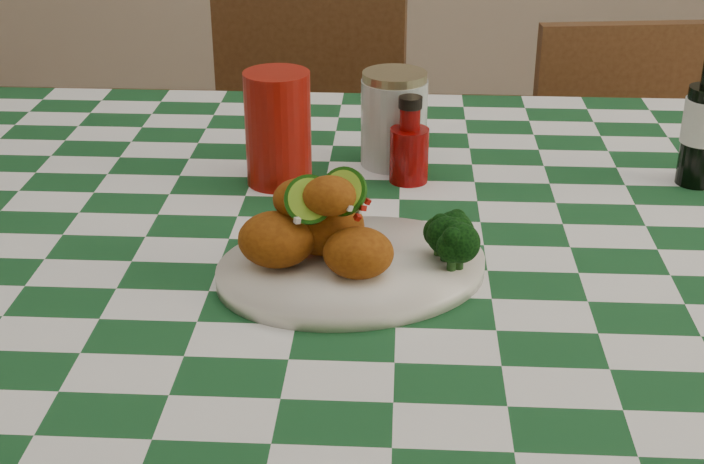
# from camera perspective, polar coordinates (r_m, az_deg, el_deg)

# --- Properties ---
(plate) EXTENTS (0.37, 0.32, 0.02)m
(plate) POSITION_cam_1_polar(r_m,az_deg,el_deg) (1.10, 0.00, -2.16)
(plate) COLOR silver
(plate) RESTS_ON dining_table
(fried_chicken_pile) EXTENTS (0.16, 0.12, 0.10)m
(fried_chicken_pile) POSITION_cam_1_polar(r_m,az_deg,el_deg) (1.07, -1.25, 0.72)
(fried_chicken_pile) COLOR #8C460D
(fried_chicken_pile) RESTS_ON plate
(broccoli_side) EXTENTS (0.07, 0.07, 0.05)m
(broccoli_side) POSITION_cam_1_polar(r_m,az_deg,el_deg) (1.09, 5.44, -0.40)
(broccoli_side) COLOR black
(broccoli_side) RESTS_ON plate
(red_tumbler) EXTENTS (0.09, 0.09, 0.16)m
(red_tumbler) POSITION_cam_1_polar(r_m,az_deg,el_deg) (1.32, -4.32, 6.03)
(red_tumbler) COLOR maroon
(red_tumbler) RESTS_ON dining_table
(ketchup_bottle) EXTENTS (0.07, 0.07, 0.12)m
(ketchup_bottle) POSITION_cam_1_polar(r_m,az_deg,el_deg) (1.33, 3.36, 5.39)
(ketchup_bottle) COLOR #710605
(ketchup_bottle) RESTS_ON dining_table
(mason_jar) EXTENTS (0.11, 0.11, 0.13)m
(mason_jar) POSITION_cam_1_polar(r_m,az_deg,el_deg) (1.39, 2.45, 6.61)
(mason_jar) COLOR #B2BCBA
(mason_jar) RESTS_ON dining_table
(wooden_chair_left) EXTENTS (0.46, 0.48, 0.91)m
(wooden_chair_left) POSITION_cam_1_polar(r_m,az_deg,el_deg) (2.06, -3.48, 1.26)
(wooden_chair_left) COLOR #472814
(wooden_chair_left) RESTS_ON ground
(wooden_chair_right) EXTENTS (0.43, 0.44, 0.84)m
(wooden_chair_right) POSITION_cam_1_polar(r_m,az_deg,el_deg) (2.07, 16.26, -0.90)
(wooden_chair_right) COLOR #472814
(wooden_chair_right) RESTS_ON ground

